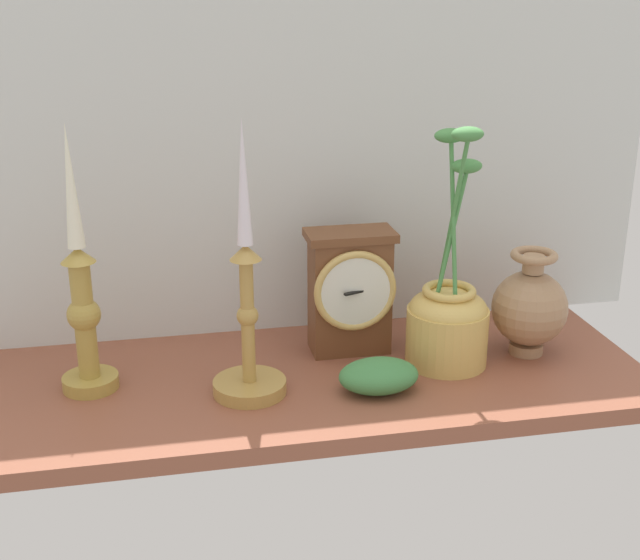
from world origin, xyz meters
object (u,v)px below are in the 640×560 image
candlestick_tall_center (83,304)px  brass_vase_jar (447,316)px  mantel_clock (350,291)px  candlestick_tall_left (248,323)px  brass_vase_bulbous (530,306)px

candlestick_tall_center → brass_vase_jar: size_ratio=1.05×
brass_vase_jar → mantel_clock: bearing=153.0°
candlestick_tall_center → mantel_clock: bearing=7.5°
candlestick_tall_center → candlestick_tall_left: bearing=-15.2°
mantel_clock → candlestick_tall_left: size_ratio=0.50×
brass_vase_bulbous → brass_vase_jar: brass_vase_jar is taller
candlestick_tall_center → brass_vase_bulbous: candlestick_tall_center is taller
mantel_clock → candlestick_tall_center: size_ratio=0.51×
candlestick_tall_left → brass_vase_jar: (28.88, 4.14, -3.08)cm
candlestick_tall_left → candlestick_tall_center: bearing=164.8°
candlestick_tall_left → brass_vase_bulbous: 42.01cm
candlestick_tall_left → brass_vase_jar: 29.34cm
mantel_clock → brass_vase_jar: 14.39cm
mantel_clock → brass_vase_bulbous: mantel_clock is taller
candlestick_tall_left → brass_vase_bulbous: bearing=6.3°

